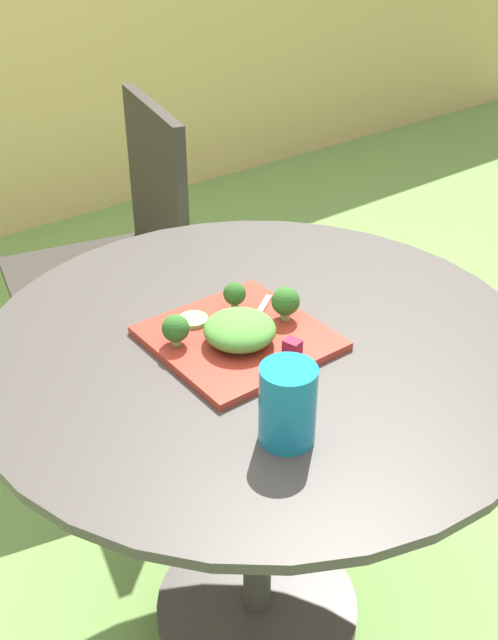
# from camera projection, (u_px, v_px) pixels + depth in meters

# --- Properties ---
(ground_plane) EXTENTS (12.00, 12.00, 0.00)m
(ground_plane) POSITION_uv_depth(u_px,v_px,m) (257.00, 612.00, 1.67)
(ground_plane) COLOR #70994C
(patio_table) EXTENTS (0.97, 0.97, 0.73)m
(patio_table) POSITION_uv_depth(u_px,v_px,m) (258.00, 446.00, 1.41)
(patio_table) COLOR #423D38
(patio_table) RESTS_ON ground_plane
(patio_chair) EXTENTS (0.53, 0.53, 0.90)m
(patio_chair) POSITION_uv_depth(u_px,v_px,m) (122.00, 245.00, 2.05)
(patio_chair) COLOR #332D28
(patio_chair) RESTS_ON ground_plane
(salad_plate) EXTENTS (0.27, 0.27, 0.01)m
(salad_plate) POSITION_uv_depth(u_px,v_px,m) (239.00, 338.00, 1.27)
(salad_plate) COLOR #AD3323
(salad_plate) RESTS_ON patio_table
(drinking_glass) EXTENTS (0.08, 0.08, 0.12)m
(drinking_glass) POSITION_uv_depth(u_px,v_px,m) (287.00, 408.00, 1.04)
(drinking_glass) COLOR teal
(drinking_glass) RESTS_ON patio_table
(fork) EXTENTS (0.14, 0.10, 0.00)m
(fork) POSITION_uv_depth(u_px,v_px,m) (254.00, 322.00, 1.30)
(fork) COLOR silver
(fork) RESTS_ON salad_plate
(lettuce_mound) EXTENTS (0.12, 0.12, 0.05)m
(lettuce_mound) POSITION_uv_depth(u_px,v_px,m) (240.00, 330.00, 1.24)
(lettuce_mound) COLOR #519338
(lettuce_mound) RESTS_ON salad_plate
(broccoli_floret_0) EXTENTS (0.04, 0.04, 0.05)m
(broccoli_floret_0) POSITION_uv_depth(u_px,v_px,m) (235.00, 294.00, 1.32)
(broccoli_floret_0) COLOR #99B770
(broccoli_floret_0) RESTS_ON salad_plate
(broccoli_floret_1) EXTENTS (0.05, 0.05, 0.06)m
(broccoli_floret_1) POSITION_uv_depth(u_px,v_px,m) (286.00, 302.00, 1.30)
(broccoli_floret_1) COLOR #99B770
(broccoli_floret_1) RESTS_ON salad_plate
(broccoli_floret_2) EXTENTS (0.05, 0.05, 0.05)m
(broccoli_floret_2) POSITION_uv_depth(u_px,v_px,m) (176.00, 329.00, 1.23)
(broccoli_floret_2) COLOR #99B770
(broccoli_floret_2) RESTS_ON salad_plate
(cucumber_slice_0) EXTENTS (0.05, 0.05, 0.01)m
(cucumber_slice_0) POSITION_uv_depth(u_px,v_px,m) (193.00, 320.00, 1.30)
(cucumber_slice_0) COLOR #8EB766
(cucumber_slice_0) RESTS_ON salad_plate
(beet_chunk_0) EXTENTS (0.03, 0.03, 0.03)m
(beet_chunk_0) POSITION_uv_depth(u_px,v_px,m) (293.00, 347.00, 1.21)
(beet_chunk_0) COLOR maroon
(beet_chunk_0) RESTS_ON salad_plate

